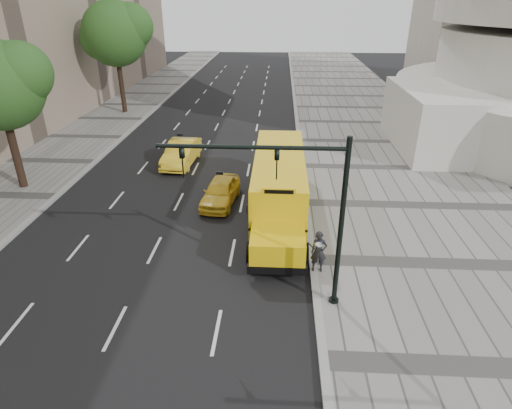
# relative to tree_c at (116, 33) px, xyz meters

# --- Properties ---
(ground) EXTENTS (140.00, 140.00, 0.00)m
(ground) POSITION_rel_tree_c_xyz_m (10.39, -19.27, -7.23)
(ground) COLOR black
(ground) RESTS_ON ground
(sidewalk_museum) EXTENTS (12.00, 140.00, 0.15)m
(sidewalk_museum) POSITION_rel_tree_c_xyz_m (22.39, -19.27, -7.16)
(sidewalk_museum) COLOR gray
(sidewalk_museum) RESTS_ON ground
(sidewalk_far) EXTENTS (6.00, 140.00, 0.15)m
(sidewalk_far) POSITION_rel_tree_c_xyz_m (-0.61, -19.27, -7.16)
(sidewalk_far) COLOR gray
(sidewalk_far) RESTS_ON ground
(curb_museum) EXTENTS (0.30, 140.00, 0.15)m
(curb_museum) POSITION_rel_tree_c_xyz_m (16.39, -19.27, -7.16)
(curb_museum) COLOR gray
(curb_museum) RESTS_ON ground
(curb_far) EXTENTS (0.30, 140.00, 0.15)m
(curb_far) POSITION_rel_tree_c_xyz_m (2.39, -19.27, -7.16)
(curb_far) COLOR gray
(curb_far) RESTS_ON ground
(tree_c) EXTENTS (6.44, 5.73, 10.05)m
(tree_c) POSITION_rel_tree_c_xyz_m (0.00, 0.00, 0.00)
(tree_c) COLOR black
(tree_c) RESTS_ON ground
(school_bus) EXTENTS (2.96, 11.56, 3.19)m
(school_bus) POSITION_rel_tree_c_xyz_m (14.89, -20.21, -5.47)
(school_bus) COLOR yellow
(school_bus) RESTS_ON ground
(taxi_near) EXTENTS (2.06, 4.17, 1.37)m
(taxi_near) POSITION_rel_tree_c_xyz_m (11.74, -19.28, -6.55)
(taxi_near) COLOR yellow
(taxi_near) RESTS_ON ground
(taxi_far) EXTENTS (1.96, 4.89, 1.58)m
(taxi_far) POSITION_rel_tree_c_xyz_m (8.33, -13.42, -6.44)
(taxi_far) COLOR yellow
(taxi_far) RESTS_ON ground
(pedestrian) EXTENTS (0.65, 0.43, 1.76)m
(pedestrian) POSITION_rel_tree_c_xyz_m (16.54, -25.65, -6.20)
(pedestrian) COLOR black
(pedestrian) RESTS_ON sidewalk_museum
(traffic_signal) EXTENTS (6.18, 0.36, 6.40)m
(traffic_signal) POSITION_rel_tree_c_xyz_m (15.58, -27.61, -3.14)
(traffic_signal) COLOR black
(traffic_signal) RESTS_ON ground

